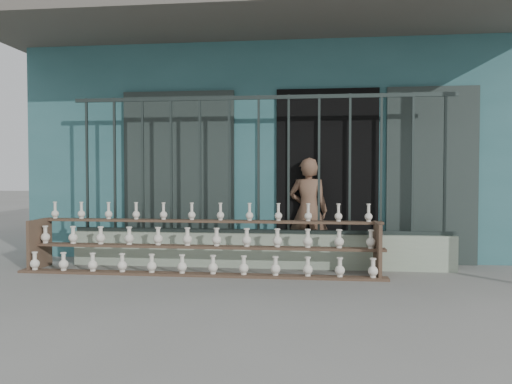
# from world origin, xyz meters

# --- Properties ---
(ground) EXTENTS (60.00, 60.00, 0.00)m
(ground) POSITION_xyz_m (0.00, 0.00, 0.00)
(ground) COLOR slate
(workshop_building) EXTENTS (7.40, 6.60, 3.21)m
(workshop_building) POSITION_xyz_m (0.00, 4.23, 1.62)
(workshop_building) COLOR #2F6165
(workshop_building) RESTS_ON ground
(parapet_wall) EXTENTS (5.00, 0.20, 0.45)m
(parapet_wall) POSITION_xyz_m (0.00, 1.30, 0.23)
(parapet_wall) COLOR #98A990
(parapet_wall) RESTS_ON ground
(security_fence) EXTENTS (5.00, 0.04, 1.80)m
(security_fence) POSITION_xyz_m (-0.00, 1.30, 1.35)
(security_fence) COLOR #283330
(security_fence) RESTS_ON parapet_wall
(shelf_rack) EXTENTS (4.50, 0.68, 0.85)m
(shelf_rack) POSITION_xyz_m (-0.67, 0.89, 0.36)
(shelf_rack) COLOR brown
(shelf_rack) RESTS_ON ground
(elderly_woman) EXTENTS (0.57, 0.41, 1.45)m
(elderly_woman) POSITION_xyz_m (0.64, 1.67, 0.72)
(elderly_woman) COLOR brown
(elderly_woman) RESTS_ON ground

